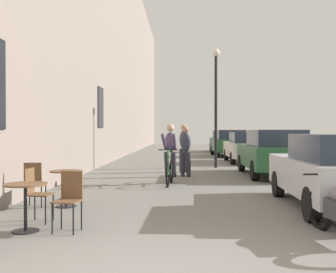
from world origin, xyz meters
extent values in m
cube|color=gray|center=(-3.45, 14.00, 6.46)|extent=(0.50, 68.00, 12.92)
cube|color=black|center=(-3.18, 13.40, 2.51)|extent=(0.04, 1.10, 1.70)
cylinder|color=black|center=(-2.10, 2.21, 0.01)|extent=(0.40, 0.40, 0.02)
cylinder|color=black|center=(-2.10, 2.21, 0.36)|extent=(0.05, 0.05, 0.67)
cylinder|color=brown|center=(-2.10, 2.21, 0.71)|extent=(0.64, 0.64, 0.02)
cylinder|color=black|center=(-1.93, 2.99, 0.23)|extent=(0.02, 0.02, 0.45)
cylinder|color=black|center=(-1.96, 2.67, 0.23)|extent=(0.02, 0.02, 0.45)
cylinder|color=black|center=(-2.25, 3.01, 0.23)|extent=(0.02, 0.02, 0.45)
cylinder|color=black|center=(-2.28, 2.69, 0.23)|extent=(0.02, 0.02, 0.45)
cube|color=brown|center=(-2.10, 2.84, 0.46)|extent=(0.41, 0.41, 0.02)
cube|color=brown|center=(-2.28, 2.85, 0.68)|extent=(0.05, 0.34, 0.42)
cylinder|color=black|center=(-1.34, 2.03, 0.23)|extent=(0.02, 0.02, 0.45)
cylinder|color=black|center=(-1.66, 2.07, 0.23)|extent=(0.02, 0.02, 0.45)
cylinder|color=black|center=(-1.30, 2.35, 0.23)|extent=(0.02, 0.02, 0.45)
cylinder|color=black|center=(-1.62, 2.39, 0.23)|extent=(0.02, 0.02, 0.45)
cube|color=brown|center=(-1.48, 2.21, 0.46)|extent=(0.43, 0.43, 0.02)
cube|color=brown|center=(-1.45, 2.39, 0.68)|extent=(0.34, 0.06, 0.42)
cylinder|color=black|center=(-2.07, 4.24, 0.01)|extent=(0.40, 0.40, 0.02)
cylinder|color=black|center=(-2.07, 4.24, 0.36)|extent=(0.05, 0.05, 0.67)
cylinder|color=brown|center=(-2.07, 4.24, 0.71)|extent=(0.64, 0.64, 0.02)
cylinder|color=black|center=(-2.86, 4.39, 0.23)|extent=(0.02, 0.02, 0.45)
cylinder|color=black|center=(-2.53, 4.42, 0.23)|extent=(0.02, 0.02, 0.45)
cylinder|color=black|center=(-2.83, 4.07, 0.23)|extent=(0.02, 0.02, 0.45)
cylinder|color=black|center=(-2.51, 4.09, 0.23)|extent=(0.02, 0.02, 0.45)
cube|color=brown|center=(-2.68, 4.24, 0.46)|extent=(0.41, 0.41, 0.02)
cube|color=brown|center=(-2.67, 4.06, 0.68)|extent=(0.34, 0.04, 0.42)
torus|color=black|center=(-0.14, 7.19, 0.33)|extent=(0.10, 0.71, 0.71)
torus|color=black|center=(-0.07, 8.24, 0.33)|extent=(0.10, 0.71, 0.71)
cylinder|color=#2D6B38|center=(-0.08, 8.15, 0.61)|extent=(0.05, 0.22, 0.58)
cylinder|color=#2D6B38|center=(-0.11, 7.65, 0.95)|extent=(0.09, 0.82, 0.14)
cylinder|color=#2D6B38|center=(-0.14, 7.21, 0.67)|extent=(0.04, 0.09, 0.67)
cylinder|color=#2D6B38|center=(-0.10, 7.74, 0.37)|extent=(0.10, 1.00, 0.12)
cylinder|color=black|center=(-0.14, 7.24, 1.00)|extent=(0.52, 0.06, 0.03)
ellipsoid|color=black|center=(-0.08, 8.06, 0.93)|extent=(0.12, 0.24, 0.06)
ellipsoid|color=#4C3D5B|center=(-0.09, 7.98, 1.21)|extent=(0.36, 0.37, 0.59)
sphere|color=tan|center=(-0.09, 7.94, 1.60)|extent=(0.22, 0.22, 0.22)
cylinder|color=#26262D|center=(0.01, 7.89, 0.55)|extent=(0.16, 0.40, 0.75)
cylinder|color=#26262D|center=(-0.19, 7.91, 0.55)|extent=(0.16, 0.40, 0.75)
cylinder|color=#4C3D5B|center=(0.03, 7.58, 1.20)|extent=(0.12, 0.75, 0.48)
cylinder|color=#4C3D5B|center=(-0.26, 7.60, 1.20)|extent=(0.16, 0.75, 0.48)
cylinder|color=#26262D|center=(0.26, 9.80, 0.41)|extent=(0.14, 0.14, 0.81)
cylinder|color=#26262D|center=(0.46, 9.77, 0.41)|extent=(0.14, 0.14, 0.81)
ellipsoid|color=#2D3342|center=(0.36, 9.79, 1.14)|extent=(0.38, 0.30, 0.64)
sphere|color=#A57A5B|center=(0.36, 9.79, 1.56)|extent=(0.22, 0.22, 0.22)
cylinder|color=#26262D|center=(0.22, 11.30, 0.43)|extent=(0.14, 0.14, 0.86)
cylinder|color=#26262D|center=(0.42, 11.26, 0.43)|extent=(0.14, 0.14, 0.86)
ellipsoid|color=#4C3D5B|center=(0.32, 11.28, 1.20)|extent=(0.38, 0.30, 0.68)
sphere|color=#A57A5B|center=(0.32, 11.28, 1.64)|extent=(0.22, 0.22, 0.22)
cylinder|color=black|center=(1.65, 13.22, 2.30)|extent=(0.12, 0.12, 4.60)
sphere|color=silver|center=(1.65, 13.22, 4.74)|extent=(0.32, 0.32, 0.32)
cube|color=#B7B7BC|center=(3.17, 4.31, 0.62)|extent=(1.80, 4.11, 0.66)
cylinder|color=black|center=(2.44, 5.68, 0.29)|extent=(0.21, 0.59, 0.59)
cylinder|color=black|center=(2.37, 2.99, 0.29)|extent=(0.21, 0.59, 0.59)
cube|color=#23512D|center=(3.28, 10.16, 0.67)|extent=(1.83, 4.36, 0.71)
cube|color=#283342|center=(3.28, 9.64, 1.28)|extent=(1.53, 2.36, 0.53)
cylinder|color=black|center=(2.47, 11.60, 0.31)|extent=(0.21, 0.63, 0.63)
cylinder|color=black|center=(4.11, 11.59, 0.31)|extent=(0.21, 0.63, 0.63)
cylinder|color=black|center=(2.45, 8.73, 0.31)|extent=(0.21, 0.63, 0.63)
cylinder|color=black|center=(4.09, 8.72, 0.31)|extent=(0.21, 0.63, 0.63)
cube|color=beige|center=(3.31, 16.14, 0.63)|extent=(1.70, 4.09, 0.67)
cube|color=#283342|center=(3.31, 15.65, 1.21)|extent=(1.42, 2.21, 0.50)
cylinder|color=black|center=(2.54, 17.49, 0.30)|extent=(0.19, 0.59, 0.59)
cylinder|color=black|center=(4.08, 17.49, 0.30)|extent=(0.19, 0.59, 0.59)
cylinder|color=black|center=(2.54, 14.79, 0.30)|extent=(0.19, 0.59, 0.59)
cylinder|color=black|center=(4.08, 14.79, 0.30)|extent=(0.19, 0.59, 0.59)
cube|color=#23512D|center=(3.09, 21.35, 0.68)|extent=(1.93, 4.49, 0.72)
cube|color=#283342|center=(3.10, 20.82, 1.31)|extent=(1.60, 2.43, 0.54)
cylinder|color=black|center=(2.22, 22.80, 0.32)|extent=(0.22, 0.65, 0.64)
cylinder|color=black|center=(3.90, 22.84, 0.32)|extent=(0.22, 0.65, 0.64)
cylinder|color=black|center=(2.28, 19.87, 0.32)|extent=(0.22, 0.65, 0.64)
cylinder|color=black|center=(3.96, 19.90, 0.32)|extent=(0.22, 0.65, 0.64)
cube|color=black|center=(3.28, 26.57, 0.67)|extent=(1.93, 4.41, 0.71)
cube|color=#283342|center=(3.27, 26.04, 1.29)|extent=(1.59, 2.40, 0.53)
cylinder|color=black|center=(2.51, 28.03, 0.31)|extent=(0.22, 0.63, 0.63)
cylinder|color=black|center=(4.15, 27.98, 0.31)|extent=(0.22, 0.63, 0.63)
cylinder|color=black|center=(2.42, 25.15, 0.31)|extent=(0.22, 0.63, 0.63)
cylinder|color=black|center=(4.06, 25.10, 0.31)|extent=(0.22, 0.63, 0.63)
torus|color=black|center=(2.35, 2.55, 0.30)|extent=(0.18, 0.70, 0.69)
cylinder|color=black|center=(2.37, 2.45, 0.85)|extent=(0.62, 0.12, 0.03)
camera|label=1|loc=(0.22, -3.86, 1.50)|focal=44.11mm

